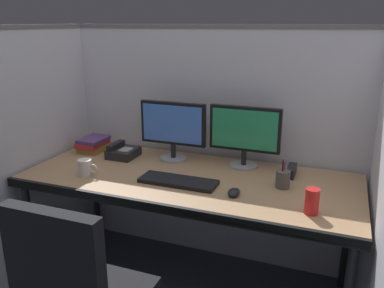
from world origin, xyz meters
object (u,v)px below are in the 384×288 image
desk_phone (123,152)px  pen_cup (283,179)px  computer_mouse (234,192)px  coffee_mug (85,168)px  monitor_left (173,127)px  red_stapler (291,171)px  book_stack (94,144)px  monitor_right (245,133)px  keyboard_main (178,181)px  soda_can (312,201)px  desk (188,185)px

desk_phone → pen_cup: size_ratio=1.19×
computer_mouse → coffee_mug: bearing=-177.4°
monitor_left → red_stapler: monitor_left is taller
book_stack → coffee_mug: 0.47m
monitor_left → monitor_right: 0.46m
keyboard_main → soda_can: bearing=-8.9°
book_stack → pen_cup: size_ratio=1.39×
monitor_left → keyboard_main: 0.45m
coffee_mug → desk: bearing=18.4°
computer_mouse → desk_phone: desk_phone is taller
coffee_mug → soda_can: size_ratio=1.03×
keyboard_main → computer_mouse: computer_mouse is taller
monitor_right → pen_cup: 0.40m
monitor_right → book_stack: (-1.04, -0.06, -0.17)m
red_stapler → book_stack: book_stack is taller
soda_can → monitor_left: bearing=152.6°
book_stack → pen_cup: 1.32m
computer_mouse → red_stapler: red_stapler is taller
monitor_left → book_stack: bearing=-177.3°
pen_cup → monitor_right: bearing=138.7°
monitor_right → red_stapler: (0.29, -0.04, -0.19)m
desk → monitor_left: monitor_left is taller
desk_phone → soda_can: 1.29m
soda_can → pen_cup: pen_cup is taller
keyboard_main → red_stapler: (0.56, 0.34, 0.02)m
coffee_mug → soda_can: soda_can is taller
monitor_right → book_stack: 1.05m
monitor_left → pen_cup: bearing=-16.1°
monitor_left → monitor_right: same height
monitor_right → computer_mouse: (0.06, -0.43, -0.20)m
desk → desk_phone: bearing=161.4°
monitor_right → desk_phone: 0.81m
red_stapler → pen_cup: (-0.02, -0.20, 0.02)m
computer_mouse → coffee_mug: 0.87m
monitor_left → red_stapler: size_ratio=2.87×
desk_phone → desk: bearing=-18.6°
monitor_right → coffee_mug: bearing=-150.1°
computer_mouse → desk_phone: size_ratio=0.51×
monitor_left → soda_can: 1.02m
computer_mouse → book_stack: book_stack is taller
keyboard_main → desk_phone: desk_phone is taller
keyboard_main → pen_cup: bearing=14.8°
red_stapler → soda_can: (0.15, -0.45, 0.03)m
book_stack → desk_phone: bearing=-10.1°
desk_phone → coffee_mug: size_ratio=1.51×
computer_mouse → keyboard_main: bearing=172.0°
keyboard_main → book_stack: size_ratio=1.95×
desk → book_stack: book_stack is taller
monitor_right → coffee_mug: 0.95m
pen_cup → coffee_mug: bearing=-168.1°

